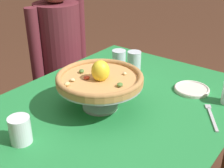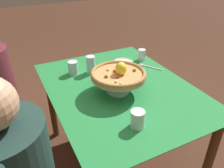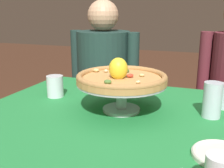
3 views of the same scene
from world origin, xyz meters
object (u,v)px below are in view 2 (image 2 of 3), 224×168
(water_glass_side_right, at_px, (91,66))
(water_glass_side_left, at_px, (137,120))
(water_glass_front_right, at_px, (142,56))
(side_plate, at_px, (123,62))
(pizza, at_px, (119,74))
(dinner_fork, at_px, (149,67))
(water_glass_back_right, at_px, (73,69))
(pizza_stand, at_px, (118,81))

(water_glass_side_right, bearing_deg, water_glass_side_left, 178.85)
(water_glass_front_right, height_order, side_plate, water_glass_front_right)
(pizza, height_order, water_glass_side_left, pizza)
(side_plate, xyz_separation_m, dinner_fork, (-0.17, -0.16, -0.01))
(water_glass_side_left, distance_m, water_glass_front_right, 0.89)
(water_glass_back_right, xyz_separation_m, dinner_fork, (-0.17, -0.60, -0.04))
(water_glass_side_left, xyz_separation_m, dinner_fork, (0.58, -0.49, -0.04))
(pizza, distance_m, side_plate, 0.48)
(water_glass_back_right, distance_m, dinner_fork, 0.63)
(pizza, bearing_deg, water_glass_side_right, 9.59)
(water_glass_side_right, bearing_deg, pizza, -170.41)
(pizza_stand, bearing_deg, water_glass_back_right, 25.55)
(water_glass_side_left, bearing_deg, pizza, -11.55)
(pizza_stand, bearing_deg, pizza, -137.52)
(pizza_stand, xyz_separation_m, water_glass_side_right, (0.35, 0.06, -0.03))
(pizza, distance_m, water_glass_side_left, 0.38)
(pizza_stand, xyz_separation_m, dinner_fork, (0.22, -0.41, -0.09))
(water_glass_front_right, distance_m, water_glass_side_right, 0.49)
(pizza, xyz_separation_m, side_plate, (0.39, -0.25, -0.13))
(pizza_stand, relative_size, pizza, 0.99)
(water_glass_back_right, bearing_deg, dinner_fork, -106.09)
(water_glass_back_right, relative_size, side_plate, 0.61)
(pizza_stand, xyz_separation_m, side_plate, (0.39, -0.25, -0.08))
(pizza, height_order, water_glass_side_right, pizza)
(pizza, relative_size, water_glass_side_left, 3.58)
(side_plate, bearing_deg, pizza, 146.86)
(dinner_fork, bearing_deg, water_glass_side_right, 74.79)
(pizza_stand, relative_size, water_glass_front_right, 3.70)
(side_plate, distance_m, dinner_fork, 0.23)
(water_glass_front_right, bearing_deg, water_glass_side_right, 92.83)
(water_glass_back_right, bearing_deg, water_glass_front_right, -91.96)
(pizza_stand, height_order, water_glass_front_right, pizza_stand)
(water_glass_back_right, distance_m, water_glass_front_right, 0.62)
(water_glass_back_right, relative_size, water_glass_side_left, 1.01)
(water_glass_side_left, xyz_separation_m, side_plate, (0.75, -0.33, -0.04))
(pizza, relative_size, dinner_fork, 2.03)
(water_glass_back_right, relative_size, dinner_fork, 0.57)
(water_glass_side_right, relative_size, dinner_fork, 0.77)
(pizza_stand, distance_m, dinner_fork, 0.48)
(pizza_stand, relative_size, water_glass_side_left, 3.54)
(water_glass_side_left, height_order, side_plate, water_glass_side_left)
(water_glass_side_right, xyz_separation_m, side_plate, (0.04, -0.31, -0.05))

